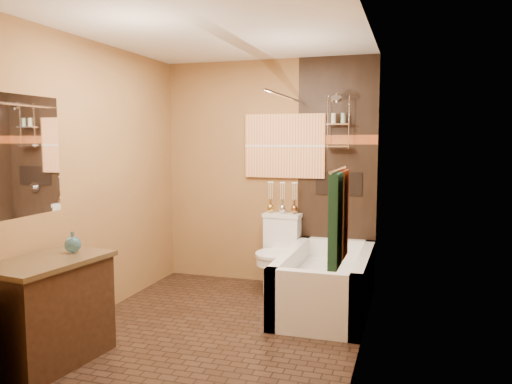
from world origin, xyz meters
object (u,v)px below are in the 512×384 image
at_px(sunset_painting, 285,146).
at_px(toilet, 278,253).
at_px(bathtub, 326,287).
at_px(vanity, 49,311).

relative_size(sunset_painting, toilet, 1.11).
distance_m(bathtub, toilet, 0.78).
bearing_deg(toilet, bathtub, -33.85).
bearing_deg(toilet, sunset_painting, 93.48).
xyz_separation_m(toilet, vanity, (-1.12, -2.21, -0.02)).
bearing_deg(sunset_painting, toilet, -90.00).
bearing_deg(vanity, bathtub, 52.59).
xyz_separation_m(sunset_painting, toilet, (0.00, -0.27, -1.14)).
relative_size(toilet, vanity, 0.87).
distance_m(toilet, vanity, 2.48).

